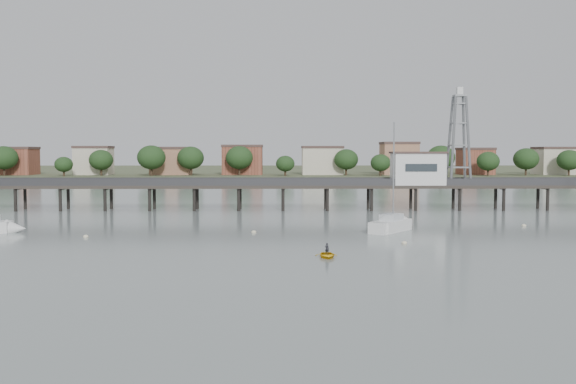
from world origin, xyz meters
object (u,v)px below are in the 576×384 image
Objects in this scene: lattice_tower at (459,140)px; yellow_dinghy at (327,257)px; sailboat_c at (396,225)px; pier at (261,186)px.

lattice_tower is 53.26m from yellow_dinghy.
lattice_tower is 1.15× the size of sailboat_c.
lattice_tower is at bearing 0.00° from pier.
lattice_tower is at bearing 61.68° from yellow_dinghy.
sailboat_c is 21.69m from yellow_dinghy.
lattice_tower is (31.50, 0.00, 7.31)m from pier.
pier is 9.68× the size of lattice_tower.
pier is at bearing -180.00° from lattice_tower.
pier is 53.22× the size of yellow_dinghy.
lattice_tower is 32.17m from sailboat_c.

